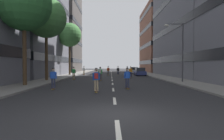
% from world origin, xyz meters
% --- Properties ---
extents(ground_plane, '(164.78, 164.78, 0.00)m').
position_xyz_m(ground_plane, '(0.00, 27.46, 0.00)').
color(ground_plane, '#28282B').
extents(sidewalk_left, '(3.15, 75.52, 0.14)m').
position_xyz_m(sidewalk_left, '(-8.12, 30.90, 0.07)').
color(sidewalk_left, gray).
rests_on(sidewalk_left, ground_plane).
extents(sidewalk_right, '(3.15, 75.52, 0.14)m').
position_xyz_m(sidewalk_right, '(8.12, 30.90, 0.07)').
color(sidewalk_right, gray).
rests_on(sidewalk_right, ground_plane).
extents(lane_markings, '(0.16, 62.20, 0.01)m').
position_xyz_m(lane_markings, '(0.00, 28.00, 0.00)').
color(lane_markings, silver).
rests_on(lane_markings, ground_plane).
extents(building_left_mid, '(16.61, 21.23, 20.81)m').
position_xyz_m(building_left_mid, '(-17.94, 27.07, 10.50)').
color(building_left_mid, slate).
rests_on(building_left_mid, ground_plane).
extents(building_left_far, '(16.61, 16.68, 26.84)m').
position_xyz_m(building_left_far, '(-17.94, 50.13, 13.51)').
color(building_left_far, '#4C4744').
rests_on(building_left_far, ground_plane).
extents(building_right_far, '(16.61, 19.65, 18.63)m').
position_xyz_m(building_right_far, '(17.94, 50.13, 9.41)').
color(building_right_far, brown).
rests_on(building_right_far, ground_plane).
extents(parked_car_near, '(1.82, 4.40, 1.52)m').
position_xyz_m(parked_car_near, '(5.35, 39.63, 0.70)').
color(parked_car_near, '#B2B7BF').
rests_on(parked_car_near, ground_plane).
extents(parked_car_mid, '(1.82, 4.40, 1.52)m').
position_xyz_m(parked_car_mid, '(5.35, 29.49, 0.70)').
color(parked_car_mid, navy).
rests_on(parked_car_mid, ground_plane).
extents(street_tree_near, '(4.57, 4.57, 9.96)m').
position_xyz_m(street_tree_near, '(-8.12, 30.48, 7.77)').
color(street_tree_near, '#4C3823').
rests_on(street_tree_near, sidewalk_left).
extents(street_tree_mid, '(4.98, 4.98, 10.17)m').
position_xyz_m(street_tree_mid, '(-8.12, 16.61, 7.79)').
color(street_tree_mid, '#4C3823').
rests_on(street_tree_mid, sidewalk_left).
extents(street_tree_far, '(4.99, 4.99, 9.96)m').
position_xyz_m(street_tree_far, '(-8.12, 10.38, 7.58)').
color(street_tree_far, '#4C3823').
rests_on(street_tree_far, sidewalk_left).
extents(streetlamp_right, '(2.13, 0.30, 6.50)m').
position_xyz_m(streetlamp_right, '(7.44, 14.10, 4.14)').
color(streetlamp_right, '#3F3F44').
rests_on(streetlamp_right, sidewalk_right).
extents(skater_0, '(0.53, 0.90, 1.78)m').
position_xyz_m(skater_0, '(1.29, 31.53, 0.98)').
color(skater_0, brown).
rests_on(skater_0, ground_plane).
extents(skater_1, '(0.56, 0.92, 1.78)m').
position_xyz_m(skater_1, '(3.00, 23.73, 0.98)').
color(skater_1, brown).
rests_on(skater_1, ground_plane).
extents(skater_2, '(0.55, 0.92, 1.78)m').
position_xyz_m(skater_2, '(1.17, 8.48, 0.98)').
color(skater_2, brown).
rests_on(skater_2, ground_plane).
extents(skater_3, '(0.56, 0.92, 1.78)m').
position_xyz_m(skater_3, '(-0.66, 31.15, 1.02)').
color(skater_3, brown).
rests_on(skater_3, ground_plane).
extents(skater_4, '(0.54, 0.91, 1.78)m').
position_xyz_m(skater_4, '(-1.26, 6.45, 1.02)').
color(skater_4, brown).
rests_on(skater_4, ground_plane).
extents(skater_5, '(0.56, 0.92, 1.78)m').
position_xyz_m(skater_5, '(-5.26, 19.22, 0.98)').
color(skater_5, brown).
rests_on(skater_5, ground_plane).
extents(skater_6, '(0.55, 0.91, 1.78)m').
position_xyz_m(skater_6, '(-1.53, 17.32, 1.02)').
color(skater_6, brown).
rests_on(skater_6, ground_plane).
extents(skater_7, '(0.56, 0.92, 1.78)m').
position_xyz_m(skater_7, '(-5.63, 32.54, 0.98)').
color(skater_7, brown).
rests_on(skater_7, ground_plane).
extents(skater_8, '(0.55, 0.92, 1.78)m').
position_xyz_m(skater_8, '(-4.87, 8.16, 0.98)').
color(skater_8, brown).
rests_on(skater_8, ground_plane).
extents(skater_9, '(0.53, 0.90, 1.78)m').
position_xyz_m(skater_9, '(3.04, 30.57, 0.98)').
color(skater_9, brown).
rests_on(skater_9, ground_plane).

